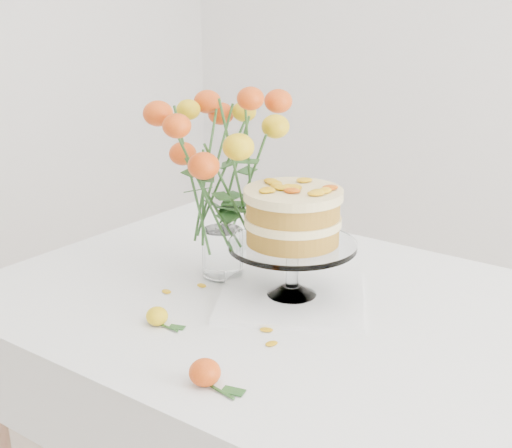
{
  "coord_description": "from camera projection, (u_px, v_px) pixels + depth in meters",
  "views": [
    {
      "loc": [
        0.69,
        -1.14,
        1.38
      ],
      "look_at": [
        -0.16,
        0.02,
        0.9
      ],
      "focal_mm": 50.0,
      "sensor_mm": 36.0,
      "label": 1
    }
  ],
  "objects": [
    {
      "name": "table",
      "position": [
        313.0,
        344.0,
        1.49
      ],
      "size": [
        1.43,
        0.93,
        0.76
      ],
      "color": "tan",
      "rests_on": "ground"
    },
    {
      "name": "napkin",
      "position": [
        292.0,
        296.0,
        1.51
      ],
      "size": [
        0.41,
        0.41,
        0.01
      ],
      "primitive_type": "cube",
      "rotation": [
        0.0,
        0.0,
        0.52
      ],
      "color": "white",
      "rests_on": "table"
    },
    {
      "name": "cake_stand",
      "position": [
        293.0,
        222.0,
        1.46
      ],
      "size": [
        0.27,
        0.27,
        0.24
      ],
      "rotation": [
        0.0,
        0.0,
        0.17
      ],
      "color": "white",
      "rests_on": "napkin"
    },
    {
      "name": "rose_vase",
      "position": [
        221.0,
        162.0,
        1.54
      ],
      "size": [
        0.31,
        0.31,
        0.46
      ],
      "rotation": [
        0.0,
        0.0,
        0.04
      ],
      "color": "white",
      "rests_on": "table"
    },
    {
      "name": "stray_petal_d",
      "position": [
        202.0,
        286.0,
        1.57
      ],
      "size": [
        0.03,
        0.02,
        0.0
      ],
      "primitive_type": "ellipsoid",
      "color": "#DDA00E",
      "rests_on": "table"
    },
    {
      "name": "stray_petal_c",
      "position": [
        271.0,
        344.0,
        1.31
      ],
      "size": [
        0.03,
        0.02,
        0.0
      ],
      "primitive_type": "ellipsoid",
      "color": "#DDA00E",
      "rests_on": "table"
    },
    {
      "name": "stray_petal_b",
      "position": [
        266.0,
        330.0,
        1.37
      ],
      "size": [
        0.03,
        0.02,
        0.0
      ],
      "primitive_type": "ellipsoid",
      "color": "#DDA00E",
      "rests_on": "table"
    },
    {
      "name": "loose_rose_near",
      "position": [
        157.0,
        316.0,
        1.39
      ],
      "size": [
        0.08,
        0.04,
        0.04
      ],
      "rotation": [
        0.0,
        0.0,
        -0.05
      ],
      "color": "gold",
      "rests_on": "table"
    },
    {
      "name": "stray_petal_e",
      "position": [
        166.0,
        292.0,
        1.54
      ],
      "size": [
        0.03,
        0.02,
        0.0
      ],
      "primitive_type": "ellipsoid",
      "color": "#DDA00E",
      "rests_on": "table"
    },
    {
      "name": "loose_rose_far",
      "position": [
        205.0,
        373.0,
        1.17
      ],
      "size": [
        0.1,
        0.05,
        0.05
      ],
      "rotation": [
        0.0,
        0.0,
        -0.15
      ],
      "color": "#C13F09",
      "rests_on": "table"
    },
    {
      "name": "stray_petal_a",
      "position": [
        238.0,
        310.0,
        1.45
      ],
      "size": [
        0.03,
        0.02,
        0.0
      ],
      "primitive_type": "ellipsoid",
      "color": "#DDA00E",
      "rests_on": "table"
    }
  ]
}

